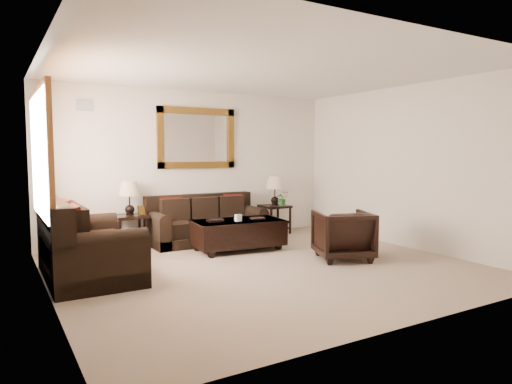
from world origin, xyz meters
TOP-DOWN VIEW (x-y plane):
  - room at (0.00, 0.00)m, footprint 5.51×5.01m
  - window at (-2.70, 0.90)m, footprint 0.07×1.96m
  - mirror at (0.03, 2.47)m, footprint 1.50×0.06m
  - air_vent at (-1.90, 2.48)m, footprint 0.25×0.02m
  - sofa at (0.03, 2.10)m, footprint 2.04×0.88m
  - loveseat at (-2.27, 0.73)m, footprint 1.05×1.77m
  - end_table_left at (-1.29, 2.20)m, footprint 0.51×0.51m
  - end_table_right at (1.56, 2.21)m, footprint 0.51×0.51m
  - coffee_table at (0.19, 1.18)m, footprint 1.53×0.93m
  - armchair at (1.24, -0.17)m, footprint 1.00×0.97m
  - potted_plant at (1.67, 2.11)m, footprint 0.31×0.33m

SIDE VIEW (x-z plane):
  - sofa at x=0.03m, z-range -0.11..0.72m
  - coffee_table at x=0.19m, z-range 0.00..0.62m
  - loveseat at x=-2.27m, z-range -0.13..0.87m
  - armchair at x=1.24m, z-range 0.00..0.80m
  - potted_plant at x=1.67m, z-range 0.56..0.77m
  - end_table_right at x=1.56m, z-range 0.17..1.29m
  - end_table_left at x=-1.29m, z-range 0.17..1.30m
  - room at x=0.00m, z-range 0.00..2.71m
  - window at x=-2.70m, z-range 0.72..2.38m
  - mirror at x=0.03m, z-range 1.30..2.40m
  - air_vent at x=-1.90m, z-range 2.26..2.44m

